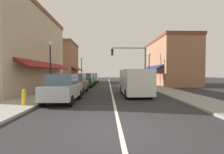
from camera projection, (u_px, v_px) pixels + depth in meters
name	position (u px, v px, depth m)	size (l,w,h in m)	color
ground_plane	(110.00, 86.00, 23.51)	(80.00, 80.00, 0.00)	#28282B
sidewalk_left	(71.00, 86.00, 23.35)	(2.60, 56.00, 0.12)	#A39E99
sidewalk_right	(149.00, 85.00, 23.66)	(2.60, 56.00, 0.12)	gray
lane_center_stripe	(110.00, 86.00, 23.51)	(0.14, 52.00, 0.01)	silver
storefront_left_block	(24.00, 50.00, 17.15)	(5.43, 14.20, 8.31)	#BCAD8E
storefront_right_block	(171.00, 62.00, 25.67)	(6.16, 10.20, 6.94)	#9E6B4C
storefront_far_left	(60.00, 62.00, 33.12)	(7.09, 8.20, 7.72)	#8E5B42
parked_car_nearest_left	(63.00, 88.00, 10.66)	(1.85, 4.14, 1.77)	#B7BABF
parked_car_second_left	(76.00, 83.00, 15.42)	(1.85, 4.13, 1.77)	brown
parked_car_third_left	(86.00, 80.00, 21.46)	(1.85, 4.13, 1.77)	#0F4C33
parked_car_far_left	(90.00, 79.00, 26.17)	(1.86, 4.14, 1.77)	maroon
parked_car_distant_left	(93.00, 78.00, 31.43)	(1.82, 4.12, 1.77)	silver
van_in_lane	(135.00, 81.00, 13.74)	(2.11, 5.23, 2.12)	silver
traffic_signal_mast_arm	(133.00, 59.00, 23.15)	(4.78, 0.50, 5.48)	#333333
street_lamp_left_near	(50.00, 59.00, 14.11)	(0.36, 0.36, 4.45)	black
street_lamp_right_mid	(149.00, 64.00, 21.60)	(0.36, 0.36, 4.41)	black
street_lamp_left_far	(82.00, 66.00, 29.28)	(0.36, 0.36, 4.45)	black
fire_hydrant	(24.00, 97.00, 9.10)	(0.22, 0.22, 0.87)	gold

